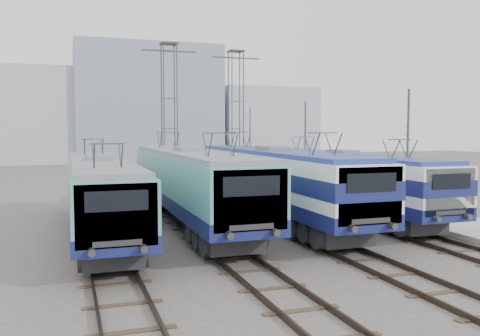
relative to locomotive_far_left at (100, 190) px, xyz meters
name	(u,v)px	position (x,y,z in m)	size (l,w,h in m)	color
ground	(268,243)	(6.75, -3.71, -2.15)	(160.00, 160.00, 0.00)	#514C47
platform	(368,203)	(16.95, 4.29, -2.00)	(4.00, 70.00, 0.30)	#9E9E99
locomotive_far_left	(100,190)	(0.00, 0.00, 0.00)	(2.72, 17.17, 3.23)	navy
locomotive_center_left	(190,180)	(4.50, 1.31, 0.18)	(2.96, 18.70, 3.52)	navy
locomotive_center_right	(274,177)	(9.00, 1.06, 0.24)	(2.96, 18.73, 3.52)	navy
locomotive_far_right	(344,177)	(13.50, 1.49, 0.08)	(2.75, 17.39, 3.27)	navy
catenary_tower_west	(169,109)	(6.75, 18.29, 4.49)	(4.50, 1.20, 12.00)	#3F4247
catenary_tower_east	(236,111)	(13.25, 20.29, 4.49)	(4.50, 1.20, 12.00)	#3F4247
mast_front	(407,157)	(15.35, -1.71, 1.35)	(0.12, 0.12, 7.00)	#3F4247
mast_mid	(305,149)	(15.35, 10.29, 1.35)	(0.12, 0.12, 7.00)	#3F4247
mast_rear	(250,144)	(15.35, 22.29, 1.35)	(0.12, 0.12, 7.00)	#3F4247
building_west	(25,116)	(-7.25, 58.29, 4.85)	(18.00, 12.00, 14.00)	#A3ACB5
building_center	(146,104)	(10.75, 58.29, 6.85)	(22.00, 14.00, 18.00)	gray
building_east	(263,124)	(30.75, 58.29, 3.85)	(16.00, 12.00, 12.00)	#A3ACB5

